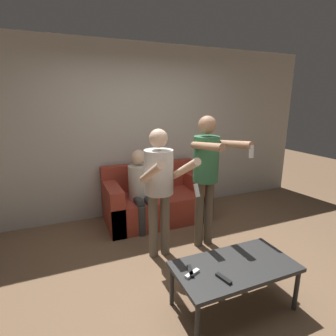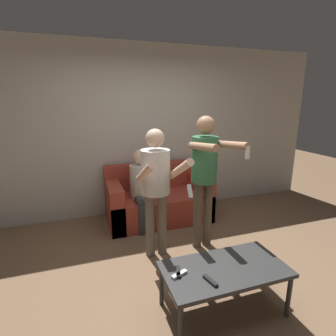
{
  "view_description": "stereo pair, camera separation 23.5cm",
  "coord_description": "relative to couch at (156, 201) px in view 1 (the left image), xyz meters",
  "views": [
    {
      "loc": [
        -1.16,
        -2.14,
        1.83
      ],
      "look_at": [
        0.15,
        1.0,
        0.96
      ],
      "focal_mm": 28.0,
      "sensor_mm": 36.0,
      "label": 1
    },
    {
      "loc": [
        -0.94,
        -2.23,
        1.83
      ],
      "look_at": [
        0.15,
        1.0,
        0.96
      ],
      "focal_mm": 28.0,
      "sensor_mm": 36.0,
      "label": 2
    }
  ],
  "objects": [
    {
      "name": "ground_plane",
      "position": [
        -0.15,
        -1.51,
        -0.3
      ],
      "size": [
        14.0,
        14.0,
        0.0
      ],
      "primitive_type": "plane",
      "color": "brown"
    },
    {
      "name": "wall_back",
      "position": [
        -0.15,
        0.44,
        1.05
      ],
      "size": [
        6.4,
        0.06,
        2.7
      ],
      "color": "#B7B2A8",
      "rests_on": "ground_plane"
    },
    {
      "name": "couch",
      "position": [
        0.0,
        0.0,
        0.0
      ],
      "size": [
        1.57,
        0.82,
        0.85
      ],
      "color": "#9E3828",
      "rests_on": "ground_plane"
    },
    {
      "name": "person_standing_left",
      "position": [
        -0.31,
        -0.99,
        0.66
      ],
      "size": [
        0.45,
        0.77,
        1.54
      ],
      "color": "#6B6051",
      "rests_on": "ground_plane"
    },
    {
      "name": "person_standing_right",
      "position": [
        0.31,
        -0.99,
        0.75
      ],
      "size": [
        0.43,
        0.76,
        1.67
      ],
      "color": "brown",
      "rests_on": "ground_plane"
    },
    {
      "name": "person_seated",
      "position": [
        -0.29,
        -0.17,
        0.34
      ],
      "size": [
        0.32,
        0.53,
        1.16
      ],
      "color": "#383838",
      "rests_on": "ground_plane"
    },
    {
      "name": "coffee_table",
      "position": [
        0.01,
        -2.02,
        0.1
      ],
      "size": [
        1.08,
        0.56,
        0.44
      ],
      "color": "#2D2D2D",
      "rests_on": "ground_plane"
    },
    {
      "name": "remote_near",
      "position": [
        -0.2,
        -2.15,
        0.15
      ],
      "size": [
        0.07,
        0.15,
        0.02
      ],
      "color": "black",
      "rests_on": "coffee_table"
    },
    {
      "name": "remote_mid",
      "position": [
        -0.4,
        -2.0,
        0.15
      ],
      "size": [
        0.15,
        0.09,
        0.02
      ],
      "color": "white",
      "rests_on": "coffee_table"
    },
    {
      "name": "remote_far",
      "position": [
        -0.4,
        -1.96,
        0.15
      ],
      "size": [
        0.08,
        0.15,
        0.02
      ],
      "color": "black",
      "rests_on": "coffee_table"
    }
  ]
}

